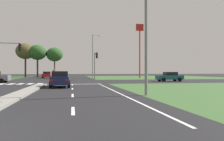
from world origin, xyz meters
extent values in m
plane|color=black|center=(0.00, 30.00, 0.00)|extent=(200.00, 200.00, 0.00)
cube|color=#385B2D|center=(25.50, 54.50, 0.00)|extent=(35.00, 35.00, 0.01)
cube|color=gray|center=(0.00, 11.00, 0.07)|extent=(1.20, 22.00, 0.14)
cube|color=gray|center=(0.00, 55.00, 0.07)|extent=(1.20, 36.00, 0.14)
cube|color=silver|center=(3.50, 3.56, 0.01)|extent=(0.14, 2.00, 0.01)
cube|color=silver|center=(3.50, 9.56, 0.01)|extent=(0.14, 2.00, 0.01)
cube|color=silver|center=(3.50, 15.56, 0.01)|extent=(0.14, 2.00, 0.01)
cube|color=silver|center=(3.50, 21.56, 0.01)|extent=(0.14, 2.00, 0.01)
cube|color=silver|center=(6.85, 12.00, 0.01)|extent=(0.14, 24.00, 0.01)
cube|color=silver|center=(3.80, 23.00, 0.01)|extent=(6.40, 0.50, 0.01)
cube|color=silver|center=(-5.25, 24.80, 0.01)|extent=(0.70, 2.80, 0.01)
cube|color=silver|center=(-4.10, 24.80, 0.01)|extent=(0.70, 2.80, 0.01)
cube|color=silver|center=(-2.95, 24.80, 0.01)|extent=(0.70, 2.80, 0.01)
cube|color=silver|center=(-1.80, 24.80, 0.01)|extent=(0.70, 2.80, 0.01)
cube|color=silver|center=(-0.65, 24.80, 0.01)|extent=(0.70, 2.80, 0.01)
cube|color=#A31919|center=(-2.31, 50.02, 0.67)|extent=(1.86, 4.48, 0.70)
cube|color=black|center=(-2.31, 50.17, 1.28)|extent=(1.63, 2.06, 0.52)
cube|color=red|center=(-1.60, 52.28, 0.74)|extent=(0.20, 0.04, 0.14)
cube|color=red|center=(-3.01, 52.28, 0.74)|extent=(0.20, 0.04, 0.14)
cylinder|color=black|center=(-1.38, 48.59, 0.32)|extent=(0.22, 0.64, 0.64)
cylinder|color=black|center=(-3.24, 48.59, 0.32)|extent=(0.22, 0.64, 0.64)
cylinder|color=black|center=(-1.38, 51.46, 0.32)|extent=(0.22, 0.64, 0.64)
cylinder|color=black|center=(-3.24, 51.46, 0.32)|extent=(0.22, 0.64, 0.64)
cube|color=#19565B|center=(18.71, 28.56, 0.65)|extent=(4.12, 1.75, 0.66)
cube|color=black|center=(18.86, 28.56, 1.24)|extent=(1.89, 1.54, 0.52)
cube|color=red|center=(20.79, 27.90, 0.71)|extent=(0.04, 0.20, 0.14)
cube|color=red|center=(20.79, 29.23, 0.71)|extent=(0.04, 0.20, 0.14)
cylinder|color=black|center=(17.39, 27.69, 0.32)|extent=(0.64, 0.22, 0.64)
cylinder|color=black|center=(17.39, 29.44, 0.32)|extent=(0.64, 0.22, 0.64)
cylinder|color=black|center=(20.02, 27.69, 0.32)|extent=(0.64, 0.22, 0.64)
cylinder|color=black|center=(20.02, 29.44, 0.32)|extent=(0.64, 0.22, 0.64)
cube|color=#161E47|center=(2.31, 17.92, 0.70)|extent=(1.73, 4.40, 0.77)
cube|color=black|center=(2.31, 17.77, 1.35)|extent=(1.52, 2.02, 0.52)
cube|color=red|center=(1.65, 15.70, 0.78)|extent=(0.20, 0.04, 0.14)
cube|color=red|center=(2.96, 15.70, 0.78)|extent=(0.20, 0.04, 0.14)
cylinder|color=black|center=(1.44, 19.32, 0.32)|extent=(0.22, 0.64, 0.64)
cylinder|color=black|center=(3.17, 19.32, 0.32)|extent=(0.22, 0.64, 0.64)
cylinder|color=black|center=(1.44, 16.51, 0.32)|extent=(0.22, 0.64, 0.64)
cylinder|color=black|center=(3.17, 16.51, 0.32)|extent=(0.22, 0.64, 0.64)
cylinder|color=black|center=(-5.97, 29.28, 0.32)|extent=(0.64, 0.22, 0.64)
cylinder|color=black|center=(-5.97, 27.40, 0.32)|extent=(0.64, 0.22, 0.64)
cylinder|color=gray|center=(7.60, 36.60, 2.52)|extent=(0.18, 0.18, 5.05)
cylinder|color=gray|center=(7.60, 34.77, 4.80)|extent=(0.12, 3.65, 0.12)
cube|color=black|center=(7.60, 32.95, 4.27)|extent=(0.32, 0.26, 0.95)
sphere|color=red|center=(7.60, 32.79, 4.57)|extent=(0.20, 0.20, 0.20)
sphere|color=#3A2405|center=(7.60, 32.79, 4.27)|extent=(0.20, 0.20, 0.20)
sphere|color=black|center=(7.60, 32.79, 3.97)|extent=(0.20, 0.20, 0.20)
cube|color=black|center=(-2.74, 23.40, 4.47)|extent=(0.26, 0.32, 0.95)
sphere|color=red|center=(-2.58, 23.40, 4.77)|extent=(0.20, 0.20, 0.20)
sphere|color=#3A2405|center=(-2.58, 23.40, 4.47)|extent=(0.20, 0.20, 0.20)
sphere|color=black|center=(-2.58, 23.40, 4.17)|extent=(0.20, 0.20, 0.20)
cylinder|color=gray|center=(8.35, 8.87, 5.14)|extent=(0.20, 0.20, 10.28)
cylinder|color=gray|center=(8.35, 49.38, 5.20)|extent=(0.20, 0.20, 10.41)
cylinder|color=gray|center=(9.30, 49.69, 10.31)|extent=(1.92, 0.70, 0.10)
ellipsoid|color=#B2B2A8|center=(10.24, 49.99, 10.21)|extent=(0.56, 0.28, 0.20)
cylinder|color=#232833|center=(0.11, 38.59, 0.54)|extent=(0.16, 0.16, 0.80)
cylinder|color=maroon|center=(0.11, 38.59, 1.36)|extent=(0.34, 0.34, 0.84)
sphere|color=tan|center=(0.11, 38.59, 1.89)|extent=(0.24, 0.24, 0.24)
cylinder|color=red|center=(19.27, 46.70, 5.60)|extent=(0.28, 0.28, 11.19)
cube|color=red|center=(19.27, 46.70, 11.99)|extent=(1.80, 0.30, 1.60)
torus|color=yellow|center=(18.88, 46.87, 11.99)|extent=(0.96, 0.16, 0.96)
torus|color=yellow|center=(19.67, 46.87, 11.99)|extent=(0.96, 0.16, 0.96)
cylinder|color=#423323|center=(-9.41, 62.01, 2.90)|extent=(0.47, 0.47, 5.81)
ellipsoid|color=#4C4728|center=(-9.41, 62.01, 7.26)|extent=(5.28, 5.28, 4.49)
cylinder|color=#423323|center=(-6.08, 61.54, 2.77)|extent=(0.45, 0.45, 5.54)
ellipsoid|color=#285123|center=(-6.08, 61.54, 6.92)|extent=(5.02, 5.02, 4.27)
cylinder|color=#423323|center=(-1.45, 62.14, 2.57)|extent=(0.36, 0.36, 5.14)
ellipsoid|color=#285123|center=(-1.45, 62.14, 6.44)|extent=(4.69, 4.69, 3.99)
camera|label=1|loc=(3.46, -5.95, 1.61)|focal=37.06mm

